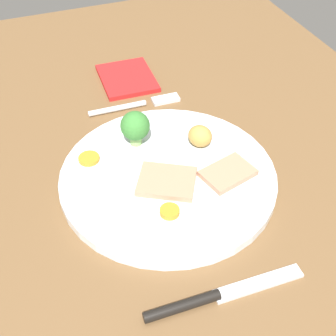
{
  "coord_description": "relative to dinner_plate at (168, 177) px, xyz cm",
  "views": [
    {
      "loc": [
        39.96,
        -16.69,
        47.9
      ],
      "look_at": [
        -1.72,
        -0.75,
        6.0
      ],
      "focal_mm": 49.28,
      "sensor_mm": 36.0,
      "label": 1
    }
  ],
  "objects": [
    {
      "name": "roast_potato_left",
      "position": [
        -4.03,
        6.41,
        2.24
      ],
      "size": [
        4.64,
        4.51,
        3.08
      ],
      "primitive_type": "ellipsoid",
      "rotation": [
        0.0,
        0.0,
        0.52
      ],
      "color": "#BC8C42",
      "rests_on": "dinner_plate"
    },
    {
      "name": "dinner_plate",
      "position": [
        0.0,
        0.0,
        0.0
      ],
      "size": [
        29.18,
        29.18,
        1.4
      ],
      "primitive_type": "cylinder",
      "color": "white",
      "rests_on": "dining_table"
    },
    {
      "name": "fork",
      "position": [
        -17.94,
        1.54,
        -0.31
      ],
      "size": [
        2.12,
        15.28,
        0.9
      ],
      "rotation": [
        0.0,
        0.0,
        1.54
      ],
      "color": "silver",
      "rests_on": "dining_table"
    },
    {
      "name": "knife",
      "position": [
        18.64,
        -2.18,
        -0.25
      ],
      "size": [
        1.98,
        18.53,
        1.2
      ],
      "rotation": [
        0.0,
        0.0,
        1.54
      ],
      "color": "black",
      "rests_on": "dining_table"
    },
    {
      "name": "carrot_coin_back",
      "position": [
        -6.44,
        -9.26,
        0.95
      ],
      "size": [
        2.94,
        2.94,
        0.51
      ],
      "primitive_type": "cylinder",
      "color": "orange",
      "rests_on": "dinner_plate"
    },
    {
      "name": "dining_table",
      "position": [
        1.72,
        0.75,
        -2.5
      ],
      "size": [
        120.0,
        84.0,
        3.6
      ],
      "primitive_type": "cube",
      "color": "brown",
      "rests_on": "ground"
    },
    {
      "name": "broccoli_floret",
      "position": [
        -7.53,
        -2.04,
        3.74
      ],
      "size": [
        4.18,
        4.18,
        5.28
      ],
      "color": "#8CB766",
      "rests_on": "dinner_plate"
    },
    {
      "name": "folded_napkin",
      "position": [
        -26.14,
        2.3,
        -0.3
      ],
      "size": [
        11.35,
        9.43,
        0.8
      ],
      "primitive_type": "cube",
      "rotation": [
        0.0,
        0.0,
        -0.04
      ],
      "color": "red",
      "rests_on": "dining_table"
    },
    {
      "name": "meat_slice_under",
      "position": [
        3.17,
        7.33,
        1.1
      ],
      "size": [
        6.3,
        7.78,
        0.8
      ],
      "primitive_type": "cube",
      "rotation": [
        0.0,
        0.0,
        1.83
      ],
      "color": "tan",
      "rests_on": "dinner_plate"
    },
    {
      "name": "meat_slice_main",
      "position": [
        1.28,
        -0.84,
        1.1
      ],
      "size": [
        8.87,
        9.4,
        0.8
      ],
      "primitive_type": "cube",
      "rotation": [
        0.0,
        0.0,
        1.05
      ],
      "color": "tan",
      "rests_on": "dinner_plate"
    },
    {
      "name": "carrot_coin_front",
      "position": [
        6.69,
        -2.34,
        1.04
      ],
      "size": [
        2.48,
        2.48,
        0.68
      ],
      "primitive_type": "cylinder",
      "color": "orange",
      "rests_on": "dinner_plate"
    }
  ]
}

